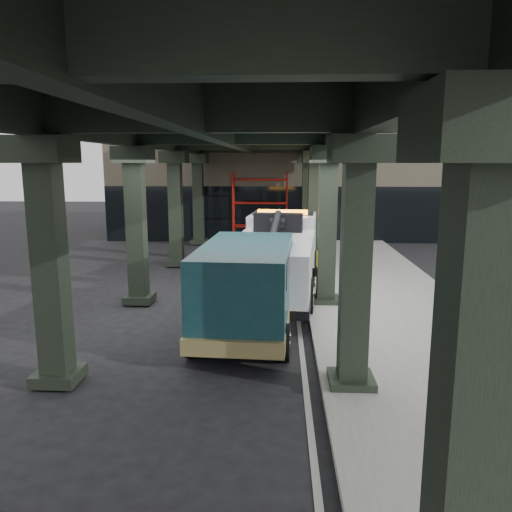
# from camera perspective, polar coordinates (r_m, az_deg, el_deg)

# --- Properties ---
(ground) EXTENTS (90.00, 90.00, 0.00)m
(ground) POSITION_cam_1_polar(r_m,az_deg,el_deg) (14.24, -1.99, -7.85)
(ground) COLOR black
(ground) RESTS_ON ground
(sidewalk) EXTENTS (5.00, 40.00, 0.15)m
(sidewalk) POSITION_cam_1_polar(r_m,az_deg,el_deg) (16.43, 14.53, -5.40)
(sidewalk) COLOR gray
(sidewalk) RESTS_ON ground
(lane_stripe) EXTENTS (0.12, 38.00, 0.01)m
(lane_stripe) POSITION_cam_1_polar(r_m,az_deg,el_deg) (16.11, 4.68, -5.66)
(lane_stripe) COLOR silver
(lane_stripe) RESTS_ON ground
(viaduct) EXTENTS (7.40, 32.00, 6.40)m
(viaduct) POSITION_cam_1_polar(r_m,az_deg,el_deg) (15.57, -3.00, 14.10)
(viaduct) COLOR black
(viaduct) RESTS_ON ground
(building) EXTENTS (22.00, 10.00, 8.00)m
(building) POSITION_cam_1_polar(r_m,az_deg,el_deg) (33.47, 4.33, 9.69)
(building) COLOR #C6B793
(building) RESTS_ON ground
(scaffolding) EXTENTS (3.08, 0.88, 4.00)m
(scaffolding) POSITION_cam_1_polar(r_m,az_deg,el_deg) (28.23, 0.47, 5.72)
(scaffolding) COLOR #B0170E
(scaffolding) RESTS_ON ground
(tow_truck) EXTENTS (3.27, 9.04, 2.91)m
(tow_truck) POSITION_cam_1_polar(r_m,az_deg,el_deg) (17.24, 2.44, 0.26)
(tow_truck) COLOR black
(tow_truck) RESTS_ON ground
(towed_van) EXTENTS (2.71, 6.16, 2.45)m
(towed_van) POSITION_cam_1_polar(r_m,az_deg,el_deg) (13.30, -0.94, -3.27)
(towed_van) COLOR #123840
(towed_van) RESTS_ON ground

